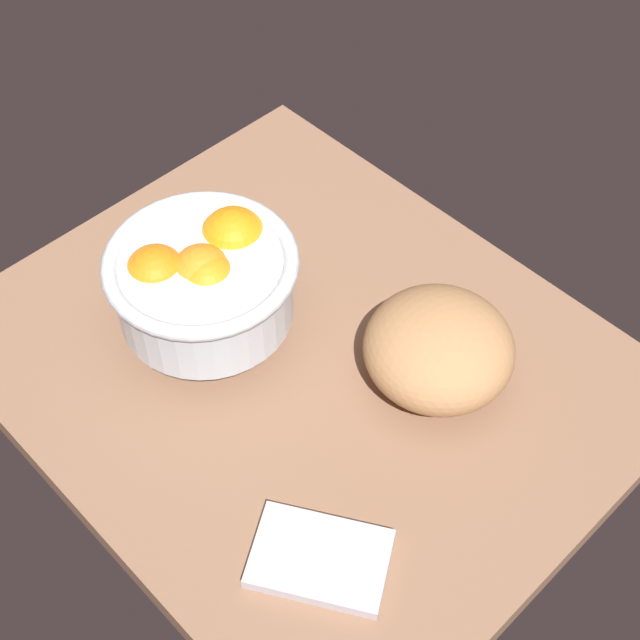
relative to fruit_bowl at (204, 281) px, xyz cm
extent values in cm
cube|color=#855F46|center=(-10.05, -4.04, -8.55)|extent=(64.13, 53.35, 3.00)
cylinder|color=silver|center=(-0.27, 0.24, -5.63)|extent=(10.99, 10.99, 2.83)
cylinder|color=silver|center=(-0.27, 0.24, -0.54)|extent=(17.83, 17.83, 7.34)
torus|color=silver|center=(-0.27, 0.24, 3.13)|extent=(19.43, 19.43, 1.60)
sphere|color=orange|center=(-1.35, 0.31, 0.93)|extent=(6.34, 6.34, 6.34)
sphere|color=orange|center=(2.77, 3.58, 1.01)|extent=(6.80, 6.80, 6.80)
sphere|color=orange|center=(1.12, -5.06, 1.12)|extent=(7.39, 7.39, 7.39)
sphere|color=orange|center=(-0.27, 0.24, 0.99)|extent=(6.68, 6.68, 6.68)
ellipsoid|color=#AF7C4E|center=(-20.88, -12.23, -2.69)|extent=(21.29, 21.28, 8.72)
cube|color=#BBB5C1|center=(-27.33, 10.25, -6.41)|extent=(14.32, 13.04, 1.27)
camera|label=1|loc=(-52.41, 34.54, 69.47)|focal=52.03mm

